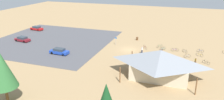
# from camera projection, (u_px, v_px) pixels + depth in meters

# --- Properties ---
(ground) EXTENTS (160.00, 160.00, 0.00)m
(ground) POSITION_uv_depth(u_px,v_px,m) (129.00, 50.00, 55.02)
(ground) COLOR #9E7F56
(ground) RESTS_ON ground
(parking_lot_asphalt) EXTENTS (32.85, 32.47, 0.05)m
(parking_lot_asphalt) POSITION_uv_depth(u_px,v_px,m) (52.00, 41.00, 62.46)
(parking_lot_asphalt) COLOR #4C4C51
(parking_lot_asphalt) RESTS_ON ground
(bike_pavilion) EXTENTS (13.12, 9.22, 5.41)m
(bike_pavilion) POSITION_uv_depth(u_px,v_px,m) (160.00, 62.00, 39.48)
(bike_pavilion) COLOR beige
(bike_pavilion) RESTS_ON ground
(trash_bin) EXTENTS (0.60, 0.60, 0.90)m
(trash_bin) POSITION_uv_depth(u_px,v_px,m) (137.00, 39.00, 62.89)
(trash_bin) COLOR brown
(trash_bin) RESTS_ON ground
(lot_sign) EXTENTS (0.56, 0.08, 2.20)m
(lot_sign) POSITION_uv_depth(u_px,v_px,m) (116.00, 40.00, 58.50)
(lot_sign) COLOR #99999E
(lot_sign) RESTS_ON ground
(pine_far_west) EXTENTS (3.90, 3.90, 8.19)m
(pine_far_west) POSITION_uv_depth(u_px,v_px,m) (2.00, 70.00, 30.96)
(pine_far_west) COLOR brown
(pine_far_west) RESTS_ON ground
(bicycle_purple_lone_east) EXTENTS (0.48, 1.61, 0.80)m
(bicycle_purple_lone_east) POSITION_uv_depth(u_px,v_px,m) (162.00, 51.00, 53.09)
(bicycle_purple_lone_east) COLOR black
(bicycle_purple_lone_east) RESTS_ON ground
(bicycle_blue_yard_center) EXTENTS (1.63, 0.48, 0.80)m
(bicycle_blue_yard_center) POSITION_uv_depth(u_px,v_px,m) (200.00, 51.00, 53.28)
(bicycle_blue_yard_center) COLOR black
(bicycle_blue_yard_center) RESTS_ON ground
(bicycle_teal_edge_south) EXTENTS (1.30, 1.18, 0.82)m
(bicycle_teal_edge_south) POSITION_uv_depth(u_px,v_px,m) (163.00, 49.00, 54.85)
(bicycle_teal_edge_south) COLOR black
(bicycle_teal_edge_south) RESTS_ON ground
(bicycle_red_edge_north) EXTENTS (1.23, 1.29, 0.88)m
(bicycle_red_edge_north) POSITION_uv_depth(u_px,v_px,m) (145.00, 47.00, 55.60)
(bicycle_red_edge_north) COLOR black
(bicycle_red_edge_north) RESTS_ON ground
(bicycle_green_near_sign) EXTENTS (1.35, 1.17, 0.79)m
(bicycle_green_near_sign) POSITION_uv_depth(u_px,v_px,m) (160.00, 46.00, 56.59)
(bicycle_green_near_sign) COLOR black
(bicycle_green_near_sign) RESTS_ON ground
(bicycle_yellow_trailside) EXTENTS (1.56, 0.82, 0.80)m
(bicycle_yellow_trailside) POSITION_uv_depth(u_px,v_px,m) (200.00, 55.00, 50.71)
(bicycle_yellow_trailside) COLOR black
(bicycle_yellow_trailside) RESTS_ON ground
(bicycle_white_lone_west) EXTENTS (1.51, 0.89, 0.81)m
(bicycle_white_lone_west) POSITION_uv_depth(u_px,v_px,m) (187.00, 56.00, 49.85)
(bicycle_white_lone_west) COLOR black
(bicycle_white_lone_west) RESTS_ON ground
(bicycle_black_back_row) EXTENTS (1.45, 1.02, 0.81)m
(bicycle_black_back_row) POSITION_uv_depth(u_px,v_px,m) (206.00, 62.00, 46.36)
(bicycle_black_back_row) COLOR black
(bicycle_black_back_row) RESTS_ON ground
(bicycle_silver_by_bin) EXTENTS (1.20, 1.23, 0.85)m
(bicycle_silver_by_bin) POSITION_uv_depth(u_px,v_px,m) (185.00, 51.00, 52.91)
(bicycle_silver_by_bin) COLOR black
(bicycle_silver_by_bin) RESTS_ON ground
(bicycle_purple_yard_left) EXTENTS (1.83, 0.48, 0.86)m
(bicycle_purple_yard_left) POSITION_uv_depth(u_px,v_px,m) (175.00, 50.00, 53.90)
(bicycle_purple_yard_left) COLOR black
(bicycle_purple_yard_left) RESTS_ON ground
(car_maroon_aisle_side) EXTENTS (4.69, 2.44, 1.40)m
(car_maroon_aisle_side) POSITION_uv_depth(u_px,v_px,m) (22.00, 39.00, 61.49)
(car_maroon_aisle_side) COLOR maroon
(car_maroon_aisle_side) RESTS_ON parking_lot_asphalt
(car_blue_end_stall) EXTENTS (4.75, 1.99, 1.44)m
(car_blue_end_stall) POSITION_uv_depth(u_px,v_px,m) (59.00, 51.00, 51.80)
(car_blue_end_stall) COLOR #1E42B2
(car_blue_end_stall) RESTS_ON parking_lot_asphalt
(car_red_far_end) EXTENTS (4.56, 2.32, 1.37)m
(car_red_far_end) POSITION_uv_depth(u_px,v_px,m) (37.00, 28.00, 73.64)
(car_red_far_end) COLOR red
(car_red_far_end) RESTS_ON parking_lot_asphalt
(visitor_near_lot) EXTENTS (0.40, 0.38, 1.78)m
(visitor_near_lot) POSITION_uv_depth(u_px,v_px,m) (142.00, 50.00, 52.20)
(visitor_near_lot) COLOR #2D3347
(visitor_near_lot) RESTS_ON ground
(visitor_crossing_yard) EXTENTS (0.36, 0.40, 1.61)m
(visitor_crossing_yard) POSITION_uv_depth(u_px,v_px,m) (195.00, 61.00, 45.83)
(visitor_crossing_yard) COLOR #2D3347
(visitor_crossing_yard) RESTS_ON ground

